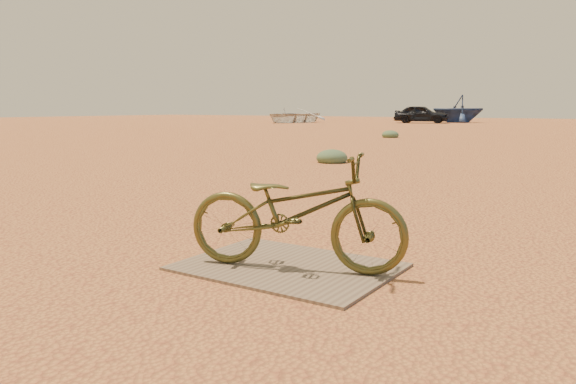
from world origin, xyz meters
The scene contains 8 objects.
ground centered at (0.00, 0.00, 0.00)m, with size 120.00×120.00×0.00m, color #B9773D.
plywood_board centered at (0.42, 0.32, 0.01)m, with size 1.55×1.14×0.02m, color #715F49.
bicycle centered at (0.51, 0.28, 0.45)m, with size 0.57×1.63×0.86m, color #4A471E.
car centered at (-12.12, 37.54, 0.66)m, with size 1.57×3.90×1.33m, color black.
boat_near_left centered at (-20.92, 33.33, 0.56)m, with size 3.90×5.45×1.13m, color silver.
boat_far_left centered at (-10.27, 40.56, 1.06)m, with size 3.49×4.04×2.13m, color navy.
kale_a centered at (-3.22, 7.62, 0.00)m, with size 0.68×0.68×0.37m, color #53704B.
kale_c centered at (-6.13, 17.69, 0.00)m, with size 0.67×0.67×0.37m, color #53704B.
Camera 1 is at (2.67, -3.11, 1.21)m, focal length 35.00 mm.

